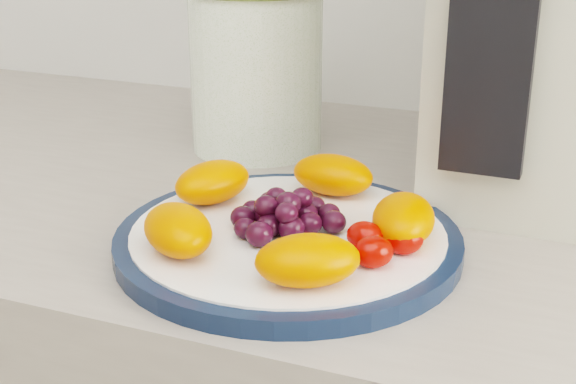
% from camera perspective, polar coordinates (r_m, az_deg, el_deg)
% --- Properties ---
extents(plate_rim, '(0.28, 0.28, 0.01)m').
position_cam_1_polar(plate_rim, '(0.65, 0.00, -3.52)').
color(plate_rim, '#0E1D36').
rests_on(plate_rim, counter).
extents(plate_face, '(0.25, 0.25, 0.02)m').
position_cam_1_polar(plate_face, '(0.65, 0.00, -3.44)').
color(plate_face, white).
rests_on(plate_face, counter).
extents(canister, '(0.19, 0.19, 0.17)m').
position_cam_1_polar(canister, '(0.87, -2.27, 8.51)').
color(canister, '#407311').
rests_on(canister, counter).
extents(fruit_plate, '(0.24, 0.24, 0.04)m').
position_cam_1_polar(fruit_plate, '(0.63, 0.27, -1.49)').
color(fruit_plate, '#F54D00').
rests_on(fruit_plate, plate_face).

